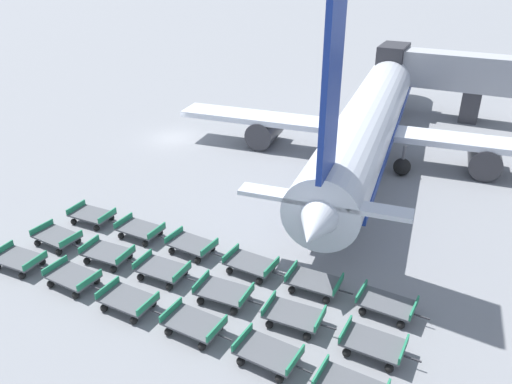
{
  "coord_description": "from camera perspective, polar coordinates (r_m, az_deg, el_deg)",
  "views": [
    {
      "loc": [
        23.09,
        -33.58,
        15.1
      ],
      "look_at": [
        12.0,
        -9.54,
        1.76
      ],
      "focal_mm": 35.0,
      "sensor_mm": 36.0,
      "label": 1
    }
  ],
  "objects": [
    {
      "name": "baggage_dolly_row_mid_a_col_b",
      "position": [
        27.41,
        -16.59,
        -6.78
      ],
      "size": [
        3.19,
        1.68,
        0.92
      ],
      "color": "#515459",
      "rests_on": "ground_plane"
    },
    {
      "name": "baggage_dolly_row_mid_a_col_d",
      "position": [
        23.72,
        -3.72,
        -11.41
      ],
      "size": [
        3.19,
        1.69,
        0.92
      ],
      "color": "#515459",
      "rests_on": "ground_plane"
    },
    {
      "name": "jet_bridge",
      "position": [
        50.47,
        25.7,
        11.26
      ],
      "size": [
        18.49,
        4.27,
        6.36
      ],
      "color": "#A8AAB2",
      "rests_on": "ground_plane"
    },
    {
      "name": "baggage_dolly_row_near_col_a",
      "position": [
        28.56,
        -25.46,
        -7.01
      ],
      "size": [
        3.18,
        1.67,
        0.92
      ],
      "color": "#515459",
      "rests_on": "ground_plane"
    },
    {
      "name": "baggage_dolly_row_mid_b_col_b",
      "position": [
        29.08,
        -13.1,
        -4.24
      ],
      "size": [
        3.22,
        1.77,
        0.92
      ],
      "color": "#515459",
      "rests_on": "ground_plane"
    },
    {
      "name": "baggage_dolly_row_mid_b_col_d",
      "position": [
        25.5,
        -0.59,
        -8.27
      ],
      "size": [
        3.24,
        1.82,
        0.92
      ],
      "color": "#515459",
      "rests_on": "ground_plane"
    },
    {
      "name": "baggage_dolly_row_mid_a_col_f",
      "position": [
        21.68,
        13.24,
        -16.59
      ],
      "size": [
        3.23,
        1.78,
        0.92
      ],
      "color": "#515459",
      "rests_on": "ground_plane"
    },
    {
      "name": "baggage_dolly_row_mid_a_col_e",
      "position": [
        22.49,
        4.34,
        -13.93
      ],
      "size": [
        3.19,
        1.68,
        0.92
      ],
      "color": "#515459",
      "rests_on": "ground_plane"
    },
    {
      "name": "baggage_dolly_row_mid_a_col_c",
      "position": [
        25.54,
        -10.66,
        -8.75
      ],
      "size": [
        3.2,
        1.71,
        0.92
      ],
      "color": "#515459",
      "rests_on": "ground_plane"
    },
    {
      "name": "baggage_dolly_row_near_col_d",
      "position": [
        22.19,
        -7.12,
        -14.76
      ],
      "size": [
        3.24,
        1.8,
        0.92
      ],
      "color": "#515459",
      "rests_on": "ground_plane"
    },
    {
      "name": "airplane",
      "position": [
        39.38,
        12.99,
        8.27
      ],
      "size": [
        30.52,
        38.75,
        14.15
      ],
      "color": "silver",
      "rests_on": "ground_plane"
    },
    {
      "name": "baggage_dolly_row_near_col_b",
      "position": [
        26.18,
        -20.2,
        -9.15
      ],
      "size": [
        3.24,
        1.82,
        0.92
      ],
      "color": "#515459",
      "rests_on": "ground_plane"
    },
    {
      "name": "baggage_dolly_row_mid_b_col_a",
      "position": [
        31.33,
        -18.23,
        -2.57
      ],
      "size": [
        3.19,
        1.69,
        0.92
      ],
      "color": "#515459",
      "rests_on": "ground_plane"
    },
    {
      "name": "baggage_dolly_row_mid_b_col_c",
      "position": [
        27.2,
        -7.36,
        -6.05
      ],
      "size": [
        3.25,
        1.85,
        0.92
      ],
      "color": "#515459",
      "rests_on": "ground_plane"
    },
    {
      "name": "baggage_dolly_row_mid_b_col_f",
      "position": [
        23.75,
        14.69,
        -12.33
      ],
      "size": [
        3.24,
        1.82,
        0.92
      ],
      "color": "#515459",
      "rests_on": "ground_plane"
    },
    {
      "name": "baggage_dolly_row_mid_a_col_a",
      "position": [
        29.76,
        -21.8,
        -4.83
      ],
      "size": [
        3.25,
        1.84,
        0.92
      ],
      "color": "#515459",
      "rests_on": "ground_plane"
    },
    {
      "name": "baggage_dolly_row_mid_b_col_e",
      "position": [
        24.45,
        6.64,
        -10.22
      ],
      "size": [
        3.2,
        1.71,
        0.92
      ],
      "color": "#515459",
      "rests_on": "ground_plane"
    },
    {
      "name": "ground_plane",
      "position": [
        43.46,
        -9.18,
        6.06
      ],
      "size": [
        500.0,
        500.0,
        0.0
      ],
      "primitive_type": "plane",
      "color": "gray"
    },
    {
      "name": "baggage_dolly_row_near_col_c",
      "position": [
        23.95,
        -14.41,
        -11.92
      ],
      "size": [
        3.23,
        1.78,
        0.92
      ],
      "color": "#515459",
      "rests_on": "ground_plane"
    },
    {
      "name": "baggage_dolly_row_near_col_e",
      "position": [
        20.79,
        1.39,
        -17.98
      ],
      "size": [
        3.25,
        1.84,
        0.92
      ],
      "color": "#515459",
      "rests_on": "ground_plane"
    }
  ]
}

